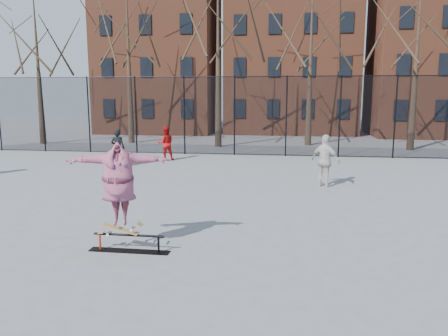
# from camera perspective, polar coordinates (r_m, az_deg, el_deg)

# --- Properties ---
(ground) EXTENTS (100.00, 100.00, 0.00)m
(ground) POSITION_cam_1_polar(r_m,az_deg,el_deg) (9.67, 0.60, -9.23)
(ground) COLOR slate
(skate_rail) EXTENTS (1.65, 0.25, 0.36)m
(skate_rail) POSITION_cam_1_polar(r_m,az_deg,el_deg) (9.10, -12.29, -9.74)
(skate_rail) COLOR black
(skate_rail) RESTS_ON ground
(skateboard) EXTENTS (0.80, 0.19, 0.10)m
(skateboard) POSITION_cam_1_polar(r_m,az_deg,el_deg) (9.07, -13.32, -8.05)
(skateboard) COLOR olive
(skateboard) RESTS_ON skate_rail
(skater) EXTENTS (2.11, 1.00, 1.66)m
(skater) POSITION_cam_1_polar(r_m,az_deg,el_deg) (8.85, -13.55, -2.64)
(skater) COLOR #473586
(skater) RESTS_ON skateboard
(bystander_black) EXTENTS (0.60, 0.40, 1.62)m
(bystander_black) POSITION_cam_1_polar(r_m,az_deg,el_deg) (19.29, -13.69, 2.54)
(bystander_black) COLOR black
(bystander_black) RESTS_ON ground
(bystander_red) EXTENTS (0.94, 0.84, 1.60)m
(bystander_red) POSITION_cam_1_polar(r_m,az_deg,el_deg) (20.78, -7.62, 3.21)
(bystander_red) COLOR #A20E10
(bystander_red) RESTS_ON ground
(bystander_white) EXTENTS (1.11, 0.92, 1.78)m
(bystander_white) POSITION_cam_1_polar(r_m,az_deg,el_deg) (15.10, 13.09, 0.91)
(bystander_white) COLOR beige
(bystander_white) RESTS_ON ground
(fence) EXTENTS (34.03, 0.07, 4.00)m
(fence) POSITION_cam_1_polar(r_m,az_deg,el_deg) (22.12, 4.97, 6.91)
(fence) COLOR black
(fence) RESTS_ON ground
(tree_row) EXTENTS (33.66, 7.46, 10.67)m
(tree_row) POSITION_cam_1_polar(r_m,az_deg,el_deg) (26.59, 5.13, 18.85)
(tree_row) COLOR black
(tree_row) RESTS_ON ground
(rowhouses) EXTENTS (29.00, 7.00, 13.00)m
(rowhouses) POSITION_cam_1_polar(r_m,az_deg,el_deg) (35.19, 7.50, 14.46)
(rowhouses) COLOR brown
(rowhouses) RESTS_ON ground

